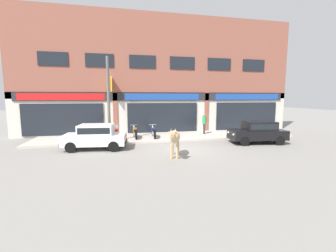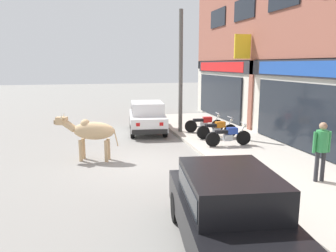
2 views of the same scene
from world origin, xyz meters
name	(u,v)px [view 2 (image 2 of 2)]	position (x,y,z in m)	size (l,w,h in m)	color
ground_plane	(142,164)	(0.00, 0.00, 0.00)	(90.00, 90.00, 0.00)	gray
sidewalk	(254,154)	(0.00, 4.04, 0.06)	(19.00, 3.67, 0.12)	#B7AFA3
shop_building	(316,22)	(0.00, 6.13, 4.62)	(23.00, 1.40, 9.65)	#8E5142
cow	(91,131)	(-0.84, -1.56, 1.01)	(1.00, 2.08, 1.61)	tan
car_0	(228,207)	(5.32, 0.61, 0.81)	(3.75, 2.05, 1.46)	black
car_1	(147,115)	(-4.92, 1.08, 0.81)	(3.74, 1.99, 1.46)	black
motorcycle_0	(204,124)	(-3.79, 3.54, 0.51)	(0.54, 1.81, 0.88)	black
motorcycle_1	(217,129)	(-2.47, 3.62, 0.51)	(0.52, 1.81, 0.88)	black
motorcycle_2	(229,136)	(-1.14, 3.54, 0.51)	(0.52, 1.81, 0.88)	black
pedestrian	(322,145)	(3.03, 4.28, 1.11)	(0.32, 0.50, 1.60)	#2D2D33
utility_pole	(181,72)	(-4.18, 2.50, 2.84)	(0.18, 0.18, 5.44)	#595651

